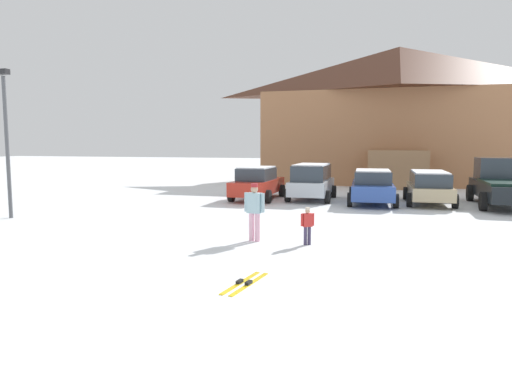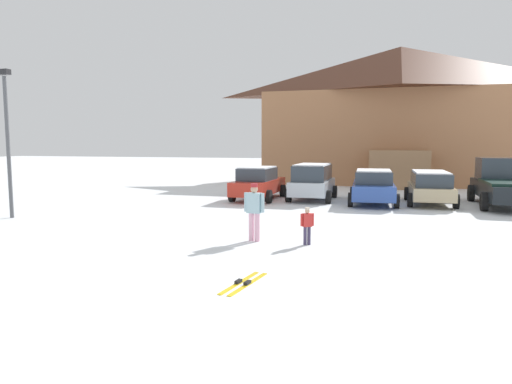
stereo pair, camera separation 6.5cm
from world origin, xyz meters
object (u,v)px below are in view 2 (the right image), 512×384
parked_red_sedan (258,183)px  pickup_truck (502,184)px  ski_lodge (399,115)px  skier_child_in_red_jacket (307,224)px  pair_of_skis (244,283)px  parked_silver_wagon (313,181)px  lamp_post (8,135)px  skier_adult_in_blue_parka (254,209)px  parked_beige_suv (430,186)px  parked_blue_hatchback (373,186)px

parked_red_sedan → pickup_truck: 11.26m
ski_lodge → skier_child_in_red_jacket: (-2.50, -21.81, -4.26)m
ski_lodge → pair_of_skis: (-3.06, -25.70, -4.84)m
ski_lodge → parked_silver_wagon: bearing=-109.5°
lamp_post → parked_silver_wagon: bearing=41.4°
parked_silver_wagon → skier_child_in_red_jacket: (1.61, -10.20, -0.37)m
skier_child_in_red_jacket → skier_adult_in_blue_parka: skier_adult_in_blue_parka is taller
skier_adult_in_blue_parka → skier_child_in_red_jacket: bearing=-2.0°
parked_beige_suv → parked_red_sedan: bearing=-175.8°
ski_lodge → parked_red_sedan: 14.49m
ski_lodge → pickup_truck: (4.46, -11.34, -3.86)m
parked_silver_wagon → lamp_post: size_ratio=0.73×
skier_child_in_red_jacket → skier_adult_in_blue_parka: size_ratio=0.63×
parked_silver_wagon → pickup_truck: 8.57m
pickup_truck → skier_child_in_red_jacket: bearing=-123.6°
parked_red_sedan → skier_child_in_red_jacket: (4.27, -9.64, -0.25)m
parked_beige_suv → parked_silver_wagon: bearing=-179.6°
parked_blue_hatchback → parked_silver_wagon: bearing=169.2°
skier_child_in_red_jacket → lamp_post: lamp_post is taller
parked_red_sedan → parked_blue_hatchback: bearing=-0.1°
skier_child_in_red_jacket → pickup_truck: bearing=56.4°
parked_beige_suv → skier_adult_in_blue_parka: size_ratio=2.70×
ski_lodge → skier_child_in_red_jacket: ski_lodge is taller
parked_beige_suv → pickup_truck: pickup_truck is taller
parked_silver_wagon → skier_adult_in_blue_parka: parked_silver_wagon is taller
parked_silver_wagon → parked_beige_suv: parked_silver_wagon is taller
skier_child_in_red_jacket → skier_adult_in_blue_parka: 1.59m
parked_beige_suv → pair_of_skis: 14.84m
pair_of_skis → pickup_truck: bearing=62.4°
ski_lodge → parked_blue_hatchback: (-1.14, -12.18, -4.04)m
parked_blue_hatchback → parked_beige_suv: size_ratio=1.07×
skier_child_in_red_jacket → ski_lodge: bearing=83.5°
parked_beige_suv → skier_adult_in_blue_parka: skier_adult_in_blue_parka is taller
lamp_post → skier_child_in_red_jacket: bearing=-6.8°
ski_lodge → skier_adult_in_blue_parka: bearing=-100.5°
parked_red_sedan → pair_of_skis: 14.06m
parked_red_sedan → parked_silver_wagon: parked_silver_wagon is taller
parked_red_sedan → parked_blue_hatchback: (5.63, -0.01, -0.02)m
skier_child_in_red_jacket → pair_of_skis: (-0.56, -3.89, -0.57)m
parked_beige_suv → pair_of_skis: size_ratio=2.71×
parked_silver_wagon → skier_adult_in_blue_parka: size_ratio=2.42×
parked_beige_suv → skier_adult_in_blue_parka: 11.55m
skier_adult_in_blue_parka → lamp_post: bearing=172.4°
parked_red_sedan → parked_beige_suv: bearing=4.2°
ski_lodge → parked_silver_wagon: 12.92m
parked_blue_hatchback → ski_lodge: bearing=84.7°
parked_silver_wagon → pickup_truck: (8.57, 0.28, 0.03)m
ski_lodge → lamp_post: ski_lodge is taller
parked_blue_hatchback → lamp_post: lamp_post is taller
pickup_truck → pair_of_skis: pickup_truck is taller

